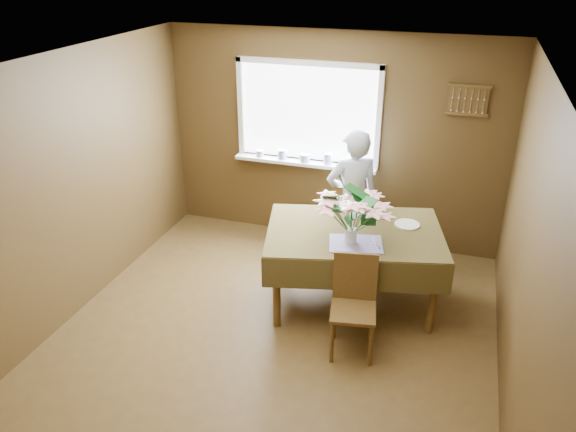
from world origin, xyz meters
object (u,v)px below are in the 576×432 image
(chair_near, at_px, (354,300))
(flower_bouquet, at_px, (352,211))
(dining_table, at_px, (354,240))
(seated_woman, at_px, (352,200))
(chair_far, at_px, (351,220))

(chair_near, relative_size, flower_bouquet, 1.57)
(dining_table, xyz_separation_m, seated_woman, (-0.19, 0.76, 0.08))
(chair_far, bearing_deg, dining_table, 103.46)
(chair_near, distance_m, flower_bouquet, 0.79)
(dining_table, relative_size, chair_near, 2.10)
(dining_table, bearing_deg, flower_bouquet, -101.35)
(chair_far, xyz_separation_m, seated_woman, (0.01, -0.06, 0.28))
(chair_far, bearing_deg, chair_near, 102.80)
(chair_far, distance_m, seated_woman, 0.28)
(dining_table, bearing_deg, seated_woman, 90.00)
(chair_near, distance_m, seated_woman, 1.52)
(flower_bouquet, bearing_deg, chair_near, -72.28)
(chair_near, xyz_separation_m, flower_bouquet, (-0.14, 0.44, 0.64))
(seated_woman, bearing_deg, chair_far, -103.03)
(dining_table, relative_size, chair_far, 2.00)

